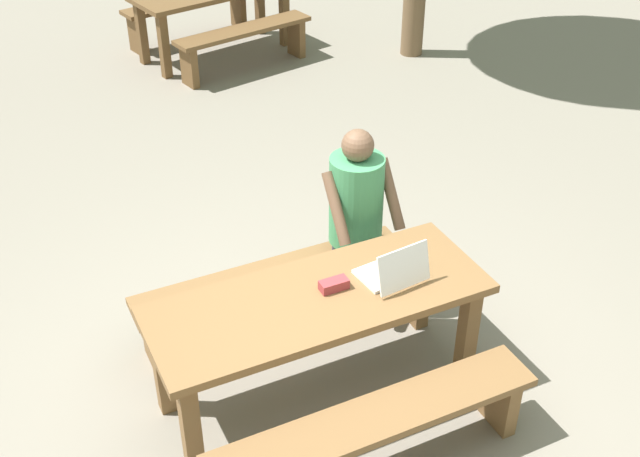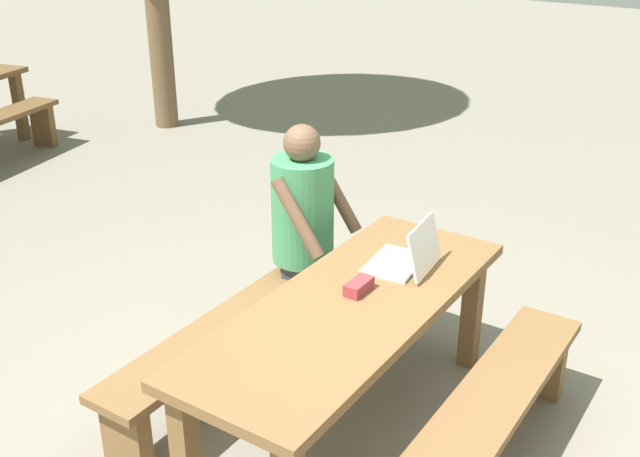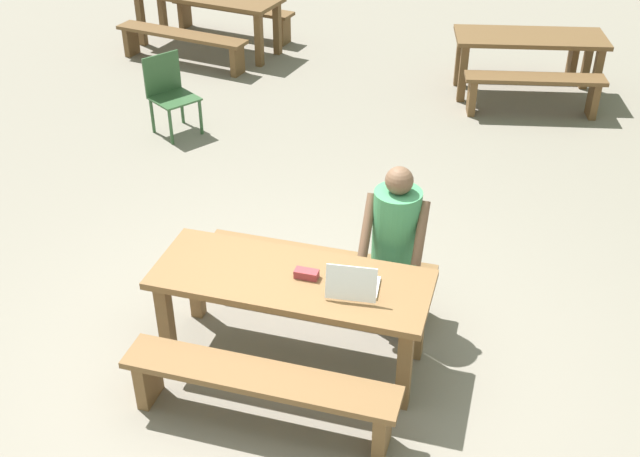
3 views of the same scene
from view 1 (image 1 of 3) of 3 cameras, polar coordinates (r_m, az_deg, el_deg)
The scene contains 10 objects.
ground_plane at distance 4.79m, azimuth -0.09°, elevation -11.44°, with size 30.00×30.00×0.00m, color gray.
picnic_table_front at distance 4.39m, azimuth -0.09°, elevation -5.97°, with size 1.88×0.70×0.71m.
bench_near at distance 4.16m, azimuth 3.98°, elevation -14.11°, with size 1.78×0.30×0.42m.
bench_far at distance 5.03m, azimuth -3.36°, elevation -4.05°, with size 1.78×0.30×0.42m.
laptop at distance 4.42m, azimuth 5.28°, elevation -3.02°, with size 0.35×0.33×0.25m.
small_pouch at distance 4.35m, azimuth 1.00°, elevation -4.03°, with size 0.16×0.08×0.06m.
person_seated at distance 4.97m, azimuth 2.74°, elevation 1.41°, with size 0.45×0.43×1.27m.
picnic_table_rear at distance 9.18m, azimuth -7.63°, elevation 15.85°, with size 1.85×1.05×0.74m.
bench_rear_south at distance 8.79m, azimuth -5.42°, elevation 13.28°, with size 1.60×0.62×0.47m.
bench_rear_north at distance 9.76m, azimuth -9.39°, elevation 15.10°, with size 1.60×0.62×0.47m.
Camera 1 is at (-1.46, -3.04, 3.41)m, focal length 44.88 mm.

